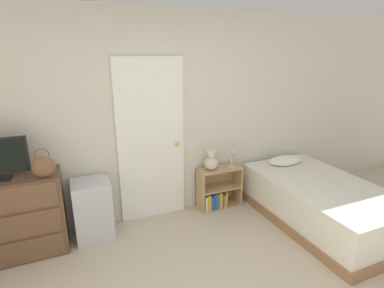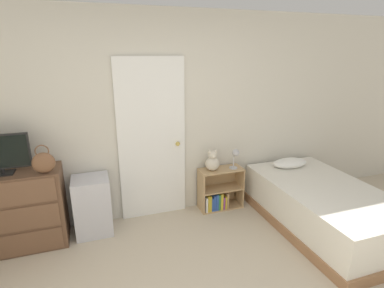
{
  "view_description": "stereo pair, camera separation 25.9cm",
  "coord_description": "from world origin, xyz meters",
  "px_view_note": "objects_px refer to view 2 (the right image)",
  "views": [
    {
      "loc": [
        -1.01,
        -1.34,
        2.07
      ],
      "look_at": [
        0.35,
        1.85,
        0.99
      ],
      "focal_mm": 28.0,
      "sensor_mm": 36.0,
      "label": 1
    },
    {
      "loc": [
        -0.77,
        -1.43,
        2.07
      ],
      "look_at": [
        0.35,
        1.85,
        0.99
      ],
      "focal_mm": 28.0,
      "sensor_mm": 36.0,
      "label": 2
    }
  ],
  "objects_px": {
    "storage_bin": "(93,206)",
    "teddy_bear": "(212,162)",
    "handbag": "(44,162)",
    "bed": "(322,206)",
    "desk_lamp": "(235,155)",
    "dresser": "(12,211)",
    "bookshelf": "(218,193)"
  },
  "relations": [
    {
      "from": "dresser",
      "to": "handbag",
      "type": "distance_m",
      "value": 0.69
    },
    {
      "from": "storage_bin",
      "to": "bookshelf",
      "type": "height_order",
      "value": "storage_bin"
    },
    {
      "from": "teddy_bear",
      "to": "bed",
      "type": "height_order",
      "value": "teddy_bear"
    },
    {
      "from": "handbag",
      "to": "bed",
      "type": "distance_m",
      "value": 3.2
    },
    {
      "from": "handbag",
      "to": "desk_lamp",
      "type": "xyz_separation_m",
      "value": [
        2.25,
        0.17,
        -0.24
      ]
    },
    {
      "from": "handbag",
      "to": "bookshelf",
      "type": "distance_m",
      "value": 2.19
    },
    {
      "from": "teddy_bear",
      "to": "handbag",
      "type": "bearing_deg",
      "value": -173.76
    },
    {
      "from": "storage_bin",
      "to": "teddy_bear",
      "type": "height_order",
      "value": "teddy_bear"
    },
    {
      "from": "handbag",
      "to": "teddy_bear",
      "type": "bearing_deg",
      "value": 6.24
    },
    {
      "from": "storage_bin",
      "to": "bookshelf",
      "type": "bearing_deg",
      "value": 2.05
    },
    {
      "from": "handbag",
      "to": "storage_bin",
      "type": "bearing_deg",
      "value": 20.47
    },
    {
      "from": "dresser",
      "to": "bookshelf",
      "type": "distance_m",
      "value": 2.44
    },
    {
      "from": "handbag",
      "to": "bed",
      "type": "bearing_deg",
      "value": -11.35
    },
    {
      "from": "dresser",
      "to": "handbag",
      "type": "bearing_deg",
      "value": -17.9
    },
    {
      "from": "desk_lamp",
      "to": "bed",
      "type": "bearing_deg",
      "value": -44.52
    },
    {
      "from": "bookshelf",
      "to": "desk_lamp",
      "type": "relative_size",
      "value": 2.18
    },
    {
      "from": "dresser",
      "to": "desk_lamp",
      "type": "distance_m",
      "value": 2.67
    },
    {
      "from": "bookshelf",
      "to": "desk_lamp",
      "type": "bearing_deg",
      "value": -10.12
    },
    {
      "from": "bookshelf",
      "to": "teddy_bear",
      "type": "height_order",
      "value": "teddy_bear"
    },
    {
      "from": "dresser",
      "to": "storage_bin",
      "type": "height_order",
      "value": "dresser"
    },
    {
      "from": "dresser",
      "to": "bookshelf",
      "type": "relative_size",
      "value": 1.79
    },
    {
      "from": "bookshelf",
      "to": "bed",
      "type": "bearing_deg",
      "value": -39.03
    },
    {
      "from": "storage_bin",
      "to": "bed",
      "type": "height_order",
      "value": "storage_bin"
    },
    {
      "from": "desk_lamp",
      "to": "bookshelf",
      "type": "bearing_deg",
      "value": 169.88
    },
    {
      "from": "handbag",
      "to": "bookshelf",
      "type": "bearing_deg",
      "value": 5.98
    },
    {
      "from": "desk_lamp",
      "to": "dresser",
      "type": "bearing_deg",
      "value": -179.0
    },
    {
      "from": "handbag",
      "to": "teddy_bear",
      "type": "distance_m",
      "value": 1.98
    },
    {
      "from": "bookshelf",
      "to": "desk_lamp",
      "type": "xyz_separation_m",
      "value": [
        0.22,
        -0.04,
        0.54
      ]
    },
    {
      "from": "handbag",
      "to": "bookshelf",
      "type": "height_order",
      "value": "handbag"
    },
    {
      "from": "bookshelf",
      "to": "bed",
      "type": "xyz_separation_m",
      "value": [
        1.02,
        -0.83,
        0.05
      ]
    },
    {
      "from": "storage_bin",
      "to": "dresser",
      "type": "bearing_deg",
      "value": -178.08
    },
    {
      "from": "dresser",
      "to": "desk_lamp",
      "type": "height_order",
      "value": "dresser"
    }
  ]
}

